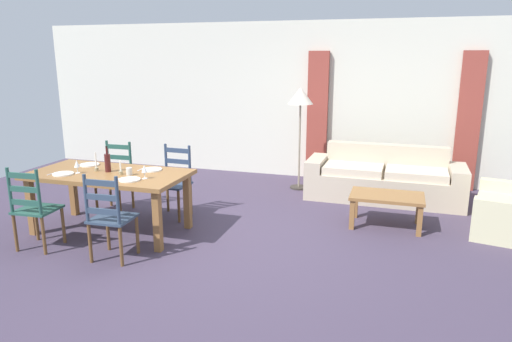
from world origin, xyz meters
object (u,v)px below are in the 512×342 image
at_px(wine_bottle, 108,162).
at_px(dining_chair_far_right, 174,182).
at_px(wine_glass_near_right, 144,169).
at_px(coffee_cup_primary, 129,171).
at_px(coffee_table, 387,200).
at_px(dining_chair_far_left, 116,177).
at_px(couch, 384,180).
at_px(dining_chair_near_right, 110,217).
at_px(dining_table, 109,179).
at_px(dining_chair_near_left, 34,208).
at_px(wine_glass_near_left, 77,164).
at_px(standing_lamp, 300,102).

bearing_deg(wine_bottle, dining_chair_far_right, 55.68).
bearing_deg(wine_glass_near_right, coffee_cup_primary, 160.86).
bearing_deg(coffee_table, dining_chair_far_left, -173.32).
bearing_deg(couch, coffee_table, -86.31).
relative_size(dining_chair_near_right, couch, 0.42).
height_order(dining_table, couch, couch).
bearing_deg(dining_table, dining_chair_near_left, -123.42).
distance_m(dining_chair_near_right, dining_chair_far_left, 1.74).
bearing_deg(dining_chair_far_right, couch, 31.44).
height_order(dining_chair_far_left, wine_glass_near_left, dining_chair_far_left).
bearing_deg(coffee_table, dining_table, -159.96).
relative_size(dining_chair_near_left, standing_lamp, 0.59).
xyz_separation_m(dining_chair_far_right, wine_glass_near_left, (-0.81, -0.90, 0.38)).
distance_m(dining_chair_near_left, wine_glass_near_left, 0.71).
relative_size(dining_table, dining_chair_far_right, 1.98).
bearing_deg(wine_glass_near_left, dining_chair_far_right, 48.27).
xyz_separation_m(coffee_table, standing_lamp, (-1.43, 1.40, 1.06)).
height_order(dining_chair_near_left, coffee_table, dining_chair_near_left).
bearing_deg(standing_lamp, dining_chair_near_left, -124.58).
height_order(dining_chair_near_right, couch, dining_chair_near_right).
xyz_separation_m(dining_chair_far_left, wine_bottle, (0.40, -0.72, 0.39)).
distance_m(dining_chair_near_right, coffee_table, 3.34).
bearing_deg(dining_chair_far_left, dining_table, -60.65).
bearing_deg(couch, dining_table, -142.77).
distance_m(wine_glass_near_left, coffee_cup_primary, 0.65).
relative_size(dining_chair_near_right, coffee_table, 1.07).
relative_size(wine_bottle, couch, 0.14).
distance_m(coffee_cup_primary, coffee_table, 3.19).
bearing_deg(coffee_table, dining_chair_near_right, -145.15).
relative_size(dining_chair_near_right, wine_glass_near_left, 5.96).
bearing_deg(wine_glass_near_right, dining_chair_near_right, -97.84).
relative_size(dining_chair_near_right, dining_chair_far_left, 1.00).
height_order(wine_bottle, wine_glass_near_left, wine_bottle).
height_order(wine_bottle, standing_lamp, standing_lamp).
xyz_separation_m(dining_table, dining_chair_far_right, (0.48, 0.76, -0.19)).
bearing_deg(dining_chair_far_right, dining_chair_near_right, -89.53).
bearing_deg(standing_lamp, dining_chair_far_left, -140.54).
bearing_deg(standing_lamp, wine_glass_near_right, -114.35).
xyz_separation_m(dining_table, coffee_table, (3.23, 1.18, -0.31)).
height_order(dining_chair_far_right, couch, dining_chair_far_right).
bearing_deg(wine_glass_near_right, dining_table, 167.21).
bearing_deg(wine_bottle, dining_table, -53.70).
bearing_deg(dining_chair_near_left, dining_chair_far_right, 57.21).
bearing_deg(couch, wine_glass_near_right, -135.60).
bearing_deg(dining_chair_near_left, coffee_table, 27.19).
distance_m(dining_table, couch, 3.97).
bearing_deg(dining_table, wine_glass_near_right, -12.79).
xyz_separation_m(wine_bottle, coffee_table, (3.25, 1.15, -0.51)).
relative_size(dining_chair_near_left, wine_bottle, 3.04).
height_order(wine_bottle, coffee_cup_primary, wine_bottle).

